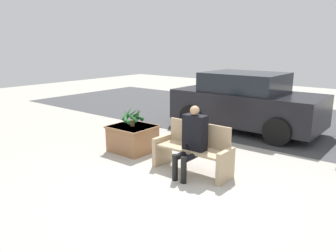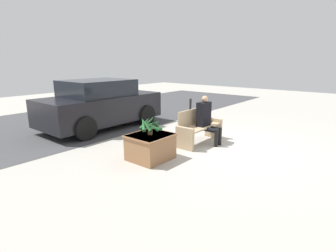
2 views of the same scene
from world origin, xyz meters
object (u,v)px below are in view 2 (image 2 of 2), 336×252
(person_seated, at_px, (206,118))
(parked_car, at_px, (100,104))
(planter_box, at_px, (150,146))
(bollard_post, at_px, (190,109))
(bench, at_px, (199,128))
(potted_plant, at_px, (150,125))

(person_seated, xyz_separation_m, parked_car, (-0.71, 3.62, 0.08))
(planter_box, relative_size, bollard_post, 1.13)
(person_seated, distance_m, parked_car, 3.69)
(person_seated, distance_m, planter_box, 1.89)
(person_seated, xyz_separation_m, planter_box, (-1.82, 0.33, -0.39))
(planter_box, xyz_separation_m, bollard_post, (3.86, 1.59, 0.12))
(bench, distance_m, planter_box, 1.74)
(person_seated, relative_size, potted_plant, 2.44)
(bench, distance_m, potted_plant, 1.79)
(bench, distance_m, person_seated, 0.34)
(planter_box, height_order, potted_plant, potted_plant)
(bench, relative_size, planter_box, 1.61)
(bench, bearing_deg, bollard_post, 39.26)
(potted_plant, xyz_separation_m, parked_car, (1.12, 3.29, -0.02))
(bench, xyz_separation_m, potted_plant, (-1.74, 0.15, 0.38))
(bench, xyz_separation_m, person_seated, (0.09, -0.18, 0.28))
(bench, xyz_separation_m, bollard_post, (2.13, 1.74, 0.01))
(bench, height_order, bollard_post, bench)
(potted_plant, xyz_separation_m, bollard_post, (3.87, 1.59, -0.37))
(planter_box, distance_m, potted_plant, 0.49)
(person_seated, height_order, bollard_post, person_seated)
(planter_box, bearing_deg, parked_car, 71.32)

